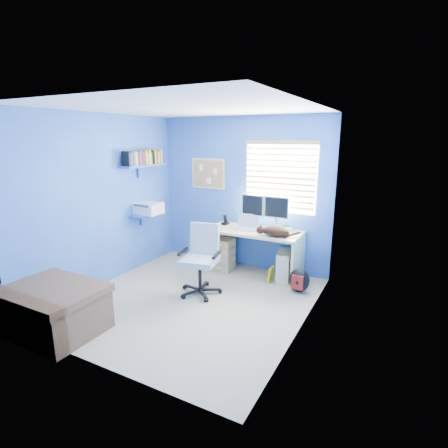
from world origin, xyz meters
The scene contains 23 objects.
floor centered at (0.00, 0.00, 0.00)m, with size 3.00×3.20×0.00m, color tan.
ceiling centered at (0.00, 0.00, 2.50)m, with size 3.00×3.20×0.00m, color white.
wall_back centered at (0.00, 1.60, 1.25)m, with size 3.00×0.01×2.50m, color #3052B9.
wall_front centered at (0.00, -1.60, 1.25)m, with size 3.00×0.01×2.50m, color #3052B9.
wall_left centered at (-1.50, 0.00, 1.25)m, with size 0.01×3.20×2.50m, color #3052B9.
wall_right centered at (1.50, 0.00, 1.25)m, with size 0.01×3.20×2.50m, color #3052B9.
desk centered at (0.36, 1.26, 0.37)m, with size 1.49×0.65×0.74m, color beige.
laptop centered at (0.25, 1.23, 0.85)m, with size 0.33×0.26×0.22m, color silver.
monitor_left centered at (0.27, 1.42, 1.01)m, with size 0.40×0.12×0.54m, color silver.
monitor_right centered at (0.67, 1.42, 1.01)m, with size 0.40×0.12×0.54m, color silver.
phone centered at (-0.20, 1.37, 0.82)m, with size 0.09×0.11×0.17m, color black.
mug centered at (0.82, 1.47, 0.79)m, with size 0.10×0.09×0.10m, color #216E5F.
cd_spindle centered at (0.88, 1.39, 0.78)m, with size 0.13×0.13×0.07m, color silver.
cat centered at (0.78, 1.08, 0.82)m, with size 0.42×0.22×0.15m, color black.
tower_pc centered at (0.86, 1.31, 0.23)m, with size 0.19×0.44×0.45m, color beige.
drawer_boxes centered at (-0.18, 1.23, 0.27)m, with size 0.35×0.28×0.54m, color tan.
yellow_book centered at (0.72, 1.11, 0.12)m, with size 0.03×0.17×0.24m, color yellow.
backpack centered at (1.20, 0.96, 0.17)m, with size 0.30×0.23×0.35m, color black.
bed_corner centered at (-1.00, -1.37, 0.27)m, with size 1.11×0.79×0.53m, color brown.
office_chair centered at (-0.03, 0.29, 0.36)m, with size 0.67×0.67×0.98m.
window_blinds centered at (0.65, 1.57, 1.55)m, with size 1.15×0.05×1.10m.
corkboard centered at (-0.65, 1.58, 1.55)m, with size 0.64×0.02×0.52m.
wall_shelves centered at (-1.35, 0.75, 1.43)m, with size 0.42×0.90×1.05m.
Camera 1 is at (2.42, -3.65, 2.16)m, focal length 28.00 mm.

